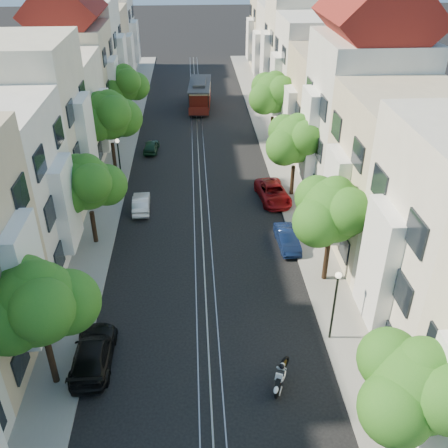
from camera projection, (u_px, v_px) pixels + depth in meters
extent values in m
plane|color=black|center=(199.00, 157.00, 46.07)|extent=(200.00, 200.00, 0.00)
cube|color=gray|center=(276.00, 154.00, 46.44)|extent=(2.50, 80.00, 0.12)
cube|color=gray|center=(119.00, 158.00, 45.64)|extent=(2.50, 80.00, 0.12)
cube|color=gray|center=(193.00, 157.00, 46.03)|extent=(0.06, 80.00, 0.02)
cube|color=gray|center=(199.00, 157.00, 46.06)|extent=(0.06, 80.00, 0.02)
cube|color=gray|center=(204.00, 157.00, 46.09)|extent=(0.06, 80.00, 0.02)
cube|color=tan|center=(199.00, 157.00, 46.07)|extent=(0.08, 80.00, 0.01)
cube|color=white|center=(379.00, 265.00, 23.63)|extent=(0.90, 3.04, 6.05)
cube|color=beige|center=(398.00, 181.00, 30.48)|extent=(7.00, 8.00, 10.00)
cube|color=white|center=(335.00, 195.00, 30.68)|extent=(0.90, 3.04, 5.50)
cube|color=silver|center=(361.00, 121.00, 36.79)|extent=(7.00, 8.00, 12.00)
cube|color=white|center=(309.00, 135.00, 37.08)|extent=(0.90, 3.04, 6.60)
cube|color=#C6B28C|center=(332.00, 107.00, 44.40)|extent=(7.00, 8.00, 9.00)
cube|color=white|center=(289.00, 115.00, 44.56)|extent=(0.90, 3.04, 4.95)
cube|color=white|center=(313.00, 75.00, 50.84)|extent=(7.00, 8.00, 10.50)
cube|color=white|center=(276.00, 84.00, 51.07)|extent=(0.90, 3.04, 5.78)
cube|color=beige|center=(298.00, 52.00, 57.41)|extent=(7.00, 8.00, 11.50)
cube|color=white|center=(265.00, 61.00, 57.68)|extent=(0.90, 3.04, 6.32)
cube|color=silver|center=(286.00, 47.00, 64.76)|extent=(7.00, 8.00, 9.50)
cube|color=white|center=(257.00, 53.00, 64.95)|extent=(0.90, 3.04, 5.23)
cube|color=beige|center=(277.00, 33.00, 71.46)|extent=(7.00, 8.00, 10.00)
cube|color=white|center=(250.00, 39.00, 71.67)|extent=(0.90, 3.04, 5.50)
cube|color=white|center=(27.00, 281.00, 22.78)|extent=(0.90, 3.04, 5.93)
cube|color=white|center=(65.00, 204.00, 29.82)|extent=(0.90, 3.04, 5.39)
cube|color=beige|center=(30.00, 130.00, 35.53)|extent=(7.00, 8.00, 11.76)
cube|color=white|center=(86.00, 141.00, 36.23)|extent=(0.90, 3.04, 6.47)
cube|color=silver|center=(59.00, 113.00, 43.12)|extent=(7.00, 8.00, 8.82)
cube|color=white|center=(104.00, 120.00, 43.70)|extent=(0.90, 3.04, 4.85)
cube|color=beige|center=(75.00, 80.00, 49.57)|extent=(7.00, 8.00, 10.29)
cube|color=white|center=(114.00, 88.00, 50.21)|extent=(0.90, 3.04, 5.66)
cube|color=silver|center=(88.00, 57.00, 56.15)|extent=(7.00, 8.00, 11.27)
cube|color=white|center=(123.00, 64.00, 56.83)|extent=(0.90, 3.04, 6.20)
cube|color=#C6B28C|center=(100.00, 50.00, 63.49)|extent=(7.00, 8.00, 9.31)
cube|color=white|center=(130.00, 56.00, 64.08)|extent=(0.90, 3.04, 5.12)
cube|color=white|center=(108.00, 36.00, 70.19)|extent=(7.00, 8.00, 9.80)
cube|color=white|center=(135.00, 41.00, 70.81)|extent=(0.90, 3.04, 5.39)
cylinder|color=black|center=(400.00, 442.00, 19.34)|extent=(0.30, 0.30, 2.27)
sphere|color=#1A5916|center=(416.00, 385.00, 17.68)|extent=(3.38, 3.38, 3.38)
sphere|color=#1A5916|center=(438.00, 381.00, 18.37)|extent=(2.70, 2.70, 2.70)
sphere|color=#1A5916|center=(395.00, 409.00, 17.18)|extent=(2.64, 2.64, 2.64)
sphere|color=#1A5916|center=(423.00, 365.00, 17.30)|extent=(2.03, 2.03, 2.03)
cylinder|color=black|center=(326.00, 261.00, 29.54)|extent=(0.30, 0.30, 2.45)
sphere|color=#1A5916|center=(333.00, 211.00, 27.75)|extent=(3.64, 3.64, 3.64)
sphere|color=#1A5916|center=(349.00, 212.00, 28.44)|extent=(2.91, 2.91, 2.91)
sphere|color=#1A5916|center=(318.00, 222.00, 27.26)|extent=(2.84, 2.84, 2.84)
sphere|color=#1A5916|center=(336.00, 195.00, 27.38)|extent=(2.18, 2.18, 2.18)
cylinder|color=black|center=(292.00, 180.00, 38.95)|extent=(0.30, 0.30, 2.38)
sphere|color=#1A5916|center=(295.00, 140.00, 37.21)|extent=(3.54, 3.54, 3.54)
sphere|color=#1A5916|center=(308.00, 142.00, 37.91)|extent=(2.83, 2.83, 2.83)
sphere|color=#1A5916|center=(284.00, 147.00, 36.72)|extent=(2.76, 2.76, 2.76)
sphere|color=#1A5916|center=(297.00, 127.00, 36.84)|extent=(2.12, 2.12, 2.12)
cylinder|color=black|center=(272.00, 129.00, 48.31)|extent=(0.30, 0.30, 2.52)
sphere|color=#1A5916|center=(274.00, 93.00, 46.47)|extent=(3.74, 3.74, 3.74)
sphere|color=#1A5916|center=(284.00, 95.00, 47.16)|extent=(3.00, 3.00, 3.00)
sphere|color=#1A5916|center=(264.00, 99.00, 45.97)|extent=(2.92, 2.92, 2.92)
sphere|color=#1A5916|center=(275.00, 83.00, 46.09)|extent=(2.25, 2.25, 2.25)
cylinder|color=black|center=(52.00, 362.00, 22.77)|extent=(0.30, 0.30, 2.45)
sphere|color=#1A5916|center=(37.00, 303.00, 20.98)|extent=(3.64, 3.64, 3.64)
sphere|color=#1A5916|center=(68.00, 302.00, 21.68)|extent=(2.91, 2.91, 2.91)
sphere|color=#1A5916|center=(11.00, 321.00, 20.49)|extent=(2.84, 2.84, 2.84)
sphere|color=#1A5916|center=(36.00, 285.00, 20.61)|extent=(2.18, 2.18, 2.18)
cylinder|color=black|center=(94.00, 227.00, 33.07)|extent=(0.30, 0.30, 2.27)
sphere|color=#1A5916|center=(87.00, 183.00, 31.40)|extent=(3.38, 3.38, 3.38)
sphere|color=#1A5916|center=(106.00, 185.00, 32.10)|extent=(2.70, 2.70, 2.70)
sphere|color=#1A5916|center=(70.00, 193.00, 30.91)|extent=(2.64, 2.64, 2.64)
sphere|color=#1A5916|center=(87.00, 170.00, 31.03)|extent=(2.03, 2.03, 2.03)
cylinder|color=black|center=(114.00, 158.00, 42.37)|extent=(0.30, 0.30, 2.62)
sphere|color=#1A5916|center=(109.00, 115.00, 40.45)|extent=(3.90, 3.90, 3.90)
sphere|color=#1A5916|center=(124.00, 118.00, 41.14)|extent=(3.12, 3.12, 3.12)
sphere|color=#1A5916|center=(96.00, 122.00, 39.95)|extent=(3.04, 3.04, 3.04)
sphere|color=#1A5916|center=(109.00, 104.00, 40.07)|extent=(2.34, 2.34, 2.34)
cylinder|color=black|center=(127.00, 116.00, 51.82)|extent=(0.30, 0.30, 2.38)
sphere|color=#1A5916|center=(124.00, 84.00, 50.08)|extent=(3.54, 3.54, 3.54)
sphere|color=#1A5916|center=(136.00, 86.00, 50.78)|extent=(2.83, 2.83, 2.83)
sphere|color=#1A5916|center=(114.00, 89.00, 49.59)|extent=(2.76, 2.76, 2.76)
sphere|color=#1A5916|center=(124.00, 75.00, 49.71)|extent=(2.12, 2.12, 2.12)
cylinder|color=black|center=(334.00, 308.00, 24.82)|extent=(0.12, 0.12, 4.00)
sphere|color=#FFF2CC|center=(339.00, 275.00, 23.79)|extent=(0.32, 0.32, 0.32)
cylinder|color=black|center=(120.00, 165.00, 39.50)|extent=(0.12, 0.12, 4.00)
sphere|color=#FFF2CC|center=(117.00, 141.00, 38.46)|extent=(0.32, 0.32, 0.32)
torus|color=black|center=(277.00, 391.00, 22.68)|extent=(0.42, 0.74, 0.74)
torus|color=black|center=(284.00, 363.00, 23.46)|extent=(0.59, 0.60, 0.72)
ellipsoid|color=white|center=(281.00, 374.00, 22.96)|extent=(0.78, 1.08, 0.79)
ellipsoid|color=white|center=(280.00, 374.00, 22.66)|extent=(0.55, 0.64, 0.45)
cube|color=black|center=(278.00, 384.00, 22.39)|extent=(0.40, 0.57, 0.30)
cube|color=silver|center=(280.00, 374.00, 22.59)|extent=(0.52, 0.64, 0.31)
sphere|color=black|center=(282.00, 366.00, 22.77)|extent=(0.26, 0.26, 0.26)
cube|color=black|center=(200.00, 104.00, 58.00)|extent=(2.69, 7.82, 0.29)
cube|color=#55140E|center=(200.00, 95.00, 57.41)|extent=(2.61, 4.95, 2.31)
cube|color=beige|center=(200.00, 87.00, 56.96)|extent=(2.66, 5.00, 0.58)
cube|color=#2D2D30|center=(200.00, 84.00, 56.76)|extent=(2.89, 7.83, 0.17)
cube|color=#2D2D30|center=(200.00, 82.00, 56.64)|extent=(1.62, 4.41, 0.34)
imported|color=#0B1738|center=(287.00, 239.00, 33.07)|extent=(1.40, 3.59, 1.16)
imported|color=maroon|center=(273.00, 193.00, 38.58)|extent=(2.63, 4.81, 1.28)
imported|color=black|center=(93.00, 353.00, 24.17)|extent=(1.89, 4.63, 1.34)
imported|color=silver|center=(141.00, 203.00, 37.27)|extent=(1.37, 3.53, 1.15)
imported|color=black|center=(151.00, 146.00, 46.87)|extent=(1.50, 3.28, 1.09)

